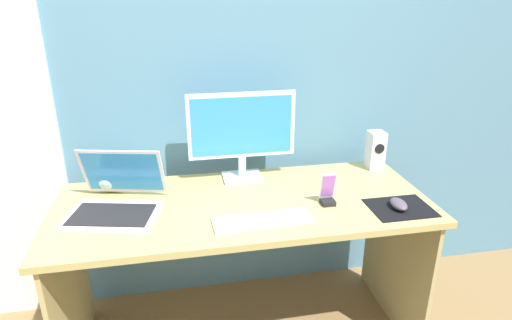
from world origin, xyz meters
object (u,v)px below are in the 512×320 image
at_px(monitor, 242,131).
at_px(fishbowl, 111,173).
at_px(keyboard_external, 263,220).
at_px(mouse, 399,204).
at_px(speaker_right, 375,150).
at_px(phone_in_dock, 328,193).
at_px(laptop, 116,200).

height_order(monitor, fishbowl, monitor).
relative_size(keyboard_external, mouse, 3.83).
distance_m(speaker_right, keyboard_external, 0.78).
bearing_deg(phone_in_dock, fishbowl, 160.64).
distance_m(monitor, phone_in_dock, 0.48).
xyz_separation_m(fishbowl, mouse, (1.16, -0.41, -0.06)).
height_order(monitor, keyboard_external, monitor).
distance_m(keyboard_external, mouse, 0.56).
bearing_deg(laptop, phone_in_dock, -6.72).
bearing_deg(fishbowl, laptop, -78.51).
distance_m(fishbowl, phone_in_dock, 0.95).
bearing_deg(speaker_right, monitor, 179.95).
bearing_deg(monitor, fishbowl, -179.39).
relative_size(laptop, mouse, 4.05).
relative_size(fishbowl, keyboard_external, 0.43).
relative_size(monitor, phone_in_dock, 3.52).
height_order(monitor, laptop, monitor).
height_order(speaker_right, fishbowl, speaker_right).
relative_size(speaker_right, phone_in_dock, 1.36).
bearing_deg(laptop, speaker_right, 10.30).
bearing_deg(keyboard_external, speaker_right, 29.65).
distance_m(laptop, mouse, 1.13).
bearing_deg(phone_in_dock, speaker_right, 41.81).
xyz_separation_m(laptop, fishbowl, (-0.04, 0.21, 0.03)).
distance_m(keyboard_external, phone_in_dock, 0.31).
distance_m(laptop, fishbowl, 0.22).
distance_m(monitor, mouse, 0.74).
bearing_deg(fishbowl, phone_in_dock, -19.36).
xyz_separation_m(speaker_right, keyboard_external, (-0.65, -0.41, -0.09)).
bearing_deg(phone_in_dock, laptop, 173.28).
bearing_deg(laptop, monitor, 22.01).
distance_m(laptop, keyboard_external, 0.59).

